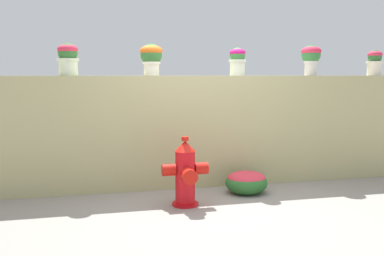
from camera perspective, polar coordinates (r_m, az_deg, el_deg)
name	(u,v)px	position (r m, az deg, el deg)	size (l,w,h in m)	color
ground_plane	(218,207)	(5.19, 3.41, -10.43)	(24.00, 24.00, 0.00)	gray
stone_wall	(196,131)	(6.05, 0.55, -0.41)	(6.39, 0.34, 1.55)	tan
potted_plant_1	(68,57)	(5.87, -16.09, 9.00)	(0.28, 0.28, 0.42)	beige
potted_plant_2	(151,56)	(5.89, -5.41, 9.44)	(0.30, 0.30, 0.42)	silver
potted_plant_3	(237,59)	(6.13, 6.03, 9.00)	(0.24, 0.24, 0.39)	beige
potted_plant_4	(311,56)	(6.64, 15.46, 9.17)	(0.29, 0.29, 0.44)	silver
potted_plant_5	(375,61)	(7.24, 23.00, 8.15)	(0.25, 0.25, 0.39)	silver
fire_hydrant	(185,174)	(5.16, -0.87, -6.11)	(0.55, 0.45, 0.83)	red
flower_bush_left	(246,181)	(5.78, 7.21, -7.01)	(0.56, 0.50, 0.31)	#29642A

